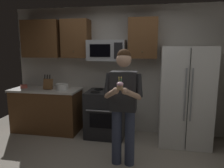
# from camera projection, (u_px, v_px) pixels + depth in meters

# --- Properties ---
(wall_back) EXTENTS (4.40, 0.10, 2.60)m
(wall_back) POSITION_uv_depth(u_px,v_px,m) (117.00, 70.00, 4.52)
(wall_back) COLOR beige
(wall_back) RESTS_ON ground
(oven_range) EXTENTS (0.76, 0.70, 0.93)m
(oven_range) POSITION_uv_depth(u_px,v_px,m) (106.00, 114.00, 4.32)
(oven_range) COLOR black
(oven_range) RESTS_ON ground
(microwave) EXTENTS (0.74, 0.41, 0.40)m
(microwave) POSITION_uv_depth(u_px,v_px,m) (107.00, 50.00, 4.22)
(microwave) COLOR #9EA0A5
(refrigerator) EXTENTS (0.90, 0.75, 1.80)m
(refrigerator) POSITION_uv_depth(u_px,v_px,m) (185.00, 96.00, 3.92)
(refrigerator) COLOR white
(refrigerator) RESTS_ON ground
(cabinet_row_upper) EXTENTS (2.78, 0.36, 0.76)m
(cabinet_row_upper) POSITION_uv_depth(u_px,v_px,m) (80.00, 39.00, 4.33)
(cabinet_row_upper) COLOR brown
(counter_left) EXTENTS (1.44, 0.66, 0.92)m
(counter_left) POSITION_uv_depth(u_px,v_px,m) (47.00, 110.00, 4.58)
(counter_left) COLOR brown
(counter_left) RESTS_ON ground
(knife_block) EXTENTS (0.16, 0.15, 0.32)m
(knife_block) POSITION_uv_depth(u_px,v_px,m) (48.00, 84.00, 4.42)
(knife_block) COLOR brown
(knife_block) RESTS_ON counter_left
(bowl_large_white) EXTENTS (0.26, 0.26, 0.12)m
(bowl_large_white) POSITION_uv_depth(u_px,v_px,m) (62.00, 87.00, 4.39)
(bowl_large_white) COLOR white
(bowl_large_white) RESTS_ON counter_left
(bowl_small_colored) EXTENTS (0.15, 0.15, 0.07)m
(bowl_small_colored) POSITION_uv_depth(u_px,v_px,m) (24.00, 86.00, 4.58)
(bowl_small_colored) COLOR #B24C3F
(bowl_small_colored) RESTS_ON counter_left
(person) EXTENTS (0.60, 0.48, 1.76)m
(person) POSITION_uv_depth(u_px,v_px,m) (123.00, 102.00, 3.14)
(person) COLOR #383F59
(person) RESTS_ON ground
(cupcake) EXTENTS (0.09, 0.09, 0.17)m
(cupcake) POSITION_uv_depth(u_px,v_px,m) (120.00, 86.00, 2.78)
(cupcake) COLOR #A87F56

